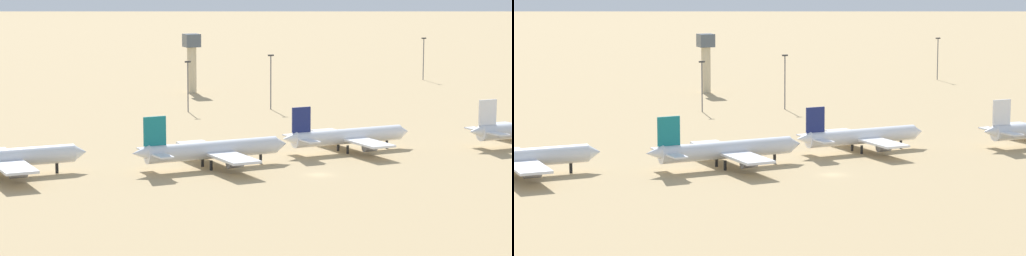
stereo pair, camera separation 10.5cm
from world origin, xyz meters
The scene contains 7 objects.
ground centered at (0.00, 0.00, 0.00)m, with size 4000.00×4000.00×0.00m, color tan.
parked_jet_teal_2 centered at (-18.74, 15.68, 4.02)m, with size 37.19×31.38×12.28m.
parked_jet_navy_3 centered at (18.00, 23.05, 3.78)m, with size 34.89×29.44×11.52m.
control_tower centered at (22.10, 150.44, 12.25)m, with size 5.20×5.20×20.30m.
light_pole_west centered at (5.38, 104.37, 8.91)m, with size 1.80×0.50×15.41m.
light_pole_mid centered at (30.74, 100.45, 9.65)m, with size 1.80×0.50×16.84m.
light_pole_east centered at (117.44, 156.80, 9.33)m, with size 1.80×0.50×16.22m.
Camera 1 is at (-97.99, -207.97, 44.82)m, focal length 77.22 mm.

